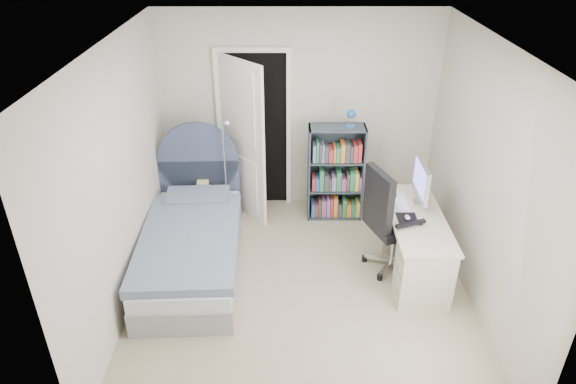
{
  "coord_description": "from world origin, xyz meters",
  "views": [
    {
      "loc": [
        -0.15,
        -4.22,
        3.48
      ],
      "look_at": [
        -0.14,
        0.06,
        1.09
      ],
      "focal_mm": 32.0,
      "sensor_mm": 36.0,
      "label": 1
    }
  ],
  "objects_px": {
    "nightstand": "(207,193)",
    "floor_lamp": "(227,183)",
    "bookcase": "(336,176)",
    "bed": "(193,241)",
    "office_chair": "(389,216)",
    "desk": "(414,240)"
  },
  "relations": [
    {
      "from": "nightstand",
      "to": "floor_lamp",
      "type": "relative_size",
      "value": 0.41
    },
    {
      "from": "bookcase",
      "to": "bed",
      "type": "bearing_deg",
      "value": -147.85
    },
    {
      "from": "bed",
      "to": "floor_lamp",
      "type": "bearing_deg",
      "value": 70.3
    },
    {
      "from": "bookcase",
      "to": "office_chair",
      "type": "relative_size",
      "value": 1.2
    },
    {
      "from": "bed",
      "to": "desk",
      "type": "distance_m",
      "value": 2.38
    },
    {
      "from": "floor_lamp",
      "to": "bookcase",
      "type": "bearing_deg",
      "value": 7.42
    },
    {
      "from": "floor_lamp",
      "to": "bed",
      "type": "bearing_deg",
      "value": -109.7
    },
    {
      "from": "nightstand",
      "to": "floor_lamp",
      "type": "height_order",
      "value": "floor_lamp"
    },
    {
      "from": "bed",
      "to": "floor_lamp",
      "type": "relative_size",
      "value": 1.56
    },
    {
      "from": "nightstand",
      "to": "office_chair",
      "type": "distance_m",
      "value": 2.31
    },
    {
      "from": "bed",
      "to": "bookcase",
      "type": "height_order",
      "value": "bookcase"
    },
    {
      "from": "bookcase",
      "to": "desk",
      "type": "xyz_separation_m",
      "value": [
        0.74,
        -1.13,
        -0.18
      ]
    },
    {
      "from": "bed",
      "to": "nightstand",
      "type": "bearing_deg",
      "value": 87.69
    },
    {
      "from": "floor_lamp",
      "to": "office_chair",
      "type": "height_order",
      "value": "floor_lamp"
    },
    {
      "from": "nightstand",
      "to": "desk",
      "type": "relative_size",
      "value": 0.41
    },
    {
      "from": "desk",
      "to": "bed",
      "type": "bearing_deg",
      "value": 177.51
    },
    {
      "from": "bed",
      "to": "office_chair",
      "type": "bearing_deg",
      "value": -2.13
    },
    {
      "from": "bed",
      "to": "nightstand",
      "type": "xyz_separation_m",
      "value": [
        0.04,
        0.95,
        0.08
      ]
    },
    {
      "from": "floor_lamp",
      "to": "desk",
      "type": "relative_size",
      "value": 0.98
    },
    {
      "from": "desk",
      "to": "floor_lamp",
      "type": "bearing_deg",
      "value": 155.13
    },
    {
      "from": "floor_lamp",
      "to": "office_chair",
      "type": "relative_size",
      "value": 1.15
    },
    {
      "from": "bed",
      "to": "bookcase",
      "type": "distance_m",
      "value": 1.95
    }
  ]
}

